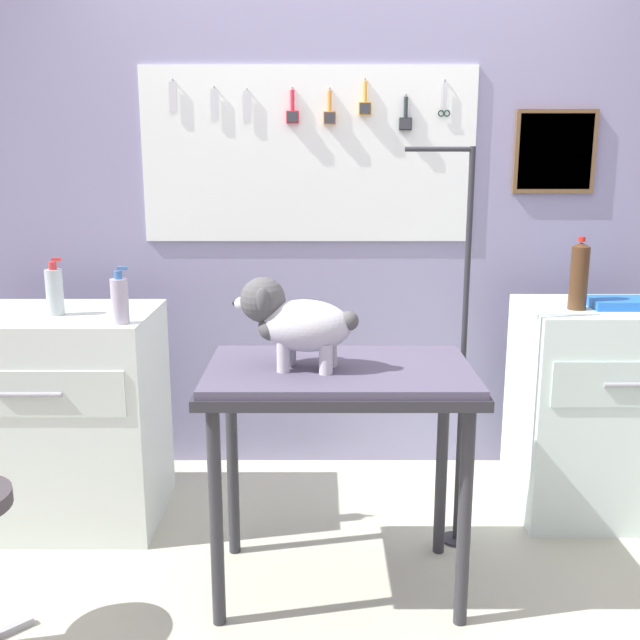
% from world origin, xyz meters
% --- Properties ---
extents(ground, '(4.40, 4.00, 0.04)m').
position_xyz_m(ground, '(0.00, 0.00, -0.02)').
color(ground, '#B9B9A2').
extents(rear_wall_panel, '(4.00, 0.11, 2.30)m').
position_xyz_m(rear_wall_panel, '(0.00, 1.28, 1.16)').
color(rear_wall_panel, '#8B86AB').
rests_on(rear_wall_panel, ground).
extents(grooming_table, '(0.91, 0.56, 0.81)m').
position_xyz_m(grooming_table, '(-0.07, 0.16, 0.72)').
color(grooming_table, '#2D2D33').
rests_on(grooming_table, ground).
extents(grooming_arm, '(0.29, 0.11, 1.54)m').
position_xyz_m(grooming_arm, '(0.39, 0.47, 0.71)').
color(grooming_arm, '#2D2D33').
rests_on(grooming_arm, ground).
extents(dog, '(0.42, 0.24, 0.30)m').
position_xyz_m(dog, '(-0.22, 0.14, 0.98)').
color(dog, silver).
rests_on(dog, grooming_table).
extents(counter_left, '(0.80, 0.58, 0.89)m').
position_xyz_m(counter_left, '(-1.21, 0.68, 0.45)').
color(counter_left, silver).
rests_on(counter_left, ground).
extents(cabinet_right, '(0.68, 0.54, 0.90)m').
position_xyz_m(cabinet_right, '(1.05, 0.74, 0.45)').
color(cabinet_right, silver).
rests_on(cabinet_right, ground).
extents(conditioner_bottle, '(0.07, 0.07, 0.23)m').
position_xyz_m(conditioner_bottle, '(-1.18, 0.63, 0.98)').
color(conditioner_bottle, '#ACBABB').
rests_on(conditioner_bottle, counter_left).
extents(spray_bottle_tall, '(0.07, 0.06, 0.22)m').
position_xyz_m(spray_bottle_tall, '(-0.88, 0.48, 0.98)').
color(spray_bottle_tall, '#B4AABD').
rests_on(spray_bottle_tall, counter_left).
extents(soda_bottle, '(0.07, 0.07, 0.29)m').
position_xyz_m(soda_bottle, '(0.89, 0.68, 1.04)').
color(soda_bottle, '#482E1A').
rests_on(soda_bottle, cabinet_right).
extents(supply_tray, '(0.24, 0.18, 0.04)m').
position_xyz_m(supply_tray, '(1.08, 0.71, 0.92)').
color(supply_tray, blue).
rests_on(supply_tray, cabinet_right).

